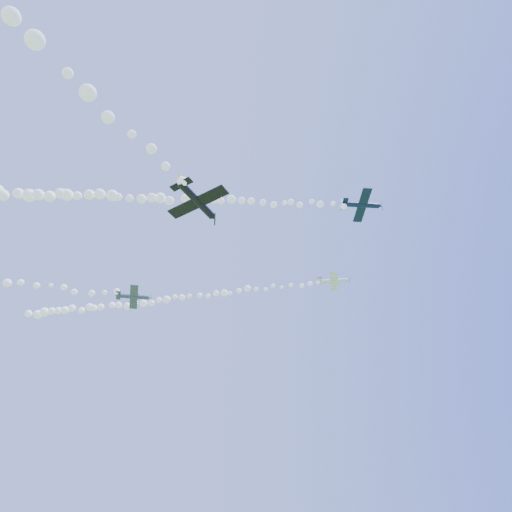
{
  "coord_description": "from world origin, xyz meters",
  "views": [
    {
      "loc": [
        -7.02,
        -67.26,
        2.0
      ],
      "look_at": [
        2.62,
        -6.14,
        47.53
      ],
      "focal_mm": 30.0,
      "sensor_mm": 36.0,
      "label": 1
    }
  ],
  "objects": [
    {
      "name": "smoke_trail_white",
      "position": [
        -14.59,
        23.01,
        53.95
      ],
      "size": [
        70.71,
        27.4,
        3.06
      ],
      "primitive_type": null,
      "color": "white"
    },
    {
      "name": "smoke_trail_navy",
      "position": [
        -15.63,
        -12.11,
        53.56
      ],
      "size": [
        66.85,
        9.13,
        2.93
      ],
      "primitive_type": null,
      "color": "white"
    },
    {
      "name": "plane_grey",
      "position": [
        -19.52,
        7.99,
        45.34
      ],
      "size": [
        7.16,
        7.41,
        1.94
      ],
      "rotation": [
        -0.15,
        -0.06,
        0.09
      ],
      "color": "#3C4258"
    },
    {
      "name": "plane_navy",
      "position": [
        20.02,
        -15.66,
        53.76
      ],
      "size": [
        7.47,
        7.91,
        2.4
      ],
      "rotation": [
        -0.1,
        0.02,
        -0.1
      ],
      "color": "#0B1833"
    },
    {
      "name": "plane_black",
      "position": [
        -8.18,
        -27.11,
        39.65
      ],
      "size": [
        7.61,
        7.22,
        2.58
      ],
      "rotation": [
        -0.05,
        0.02,
        0.89
      ],
      "color": "black"
    },
    {
      "name": "plane_white",
      "position": [
        22.73,
        9.44,
        54.24
      ],
      "size": [
        7.21,
        7.64,
        2.51
      ],
      "rotation": [
        -0.02,
        0.04,
        -0.35
      ],
      "color": "white"
    }
  ]
}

